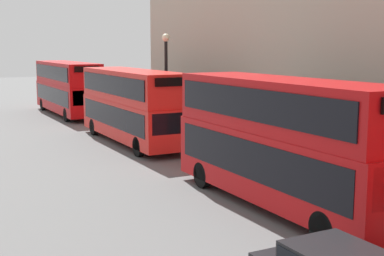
# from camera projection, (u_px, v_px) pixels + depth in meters

# --- Properties ---
(bus_second_in_queue) EXTENTS (2.59, 10.13, 4.37)m
(bus_second_in_queue) POSITION_uv_depth(u_px,v_px,m) (282.00, 137.00, 17.87)
(bus_second_in_queue) COLOR #B20C0F
(bus_second_in_queue) RESTS_ON ground
(bus_third_in_queue) EXTENTS (2.59, 10.52, 4.11)m
(bus_third_in_queue) POSITION_uv_depth(u_px,v_px,m) (132.00, 103.00, 29.90)
(bus_third_in_queue) COLOR red
(bus_third_in_queue) RESTS_ON ground
(bus_trailing) EXTENTS (2.59, 11.10, 4.16)m
(bus_trailing) POSITION_uv_depth(u_px,v_px,m) (67.00, 86.00, 42.23)
(bus_trailing) COLOR #B20C0F
(bus_trailing) RESTS_ON ground
(street_lamp) EXTENTS (0.44, 0.44, 6.12)m
(street_lamp) POSITION_uv_depth(u_px,v_px,m) (166.00, 75.00, 30.06)
(street_lamp) COLOR black
(street_lamp) RESTS_ON ground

